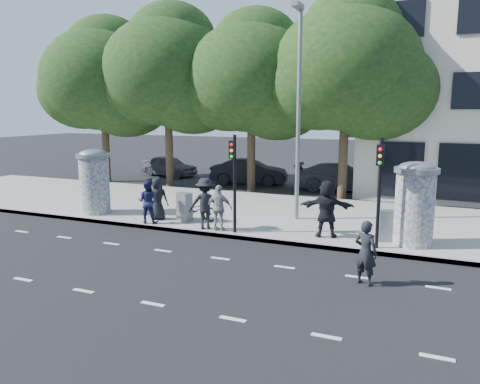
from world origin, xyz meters
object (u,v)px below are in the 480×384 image
at_px(man_road, 366,253).
at_px(ped_c, 148,202).
at_px(ad_column_right, 415,202).
at_px(traffic_pole_near, 234,174).
at_px(bicycle, 196,210).
at_px(ped_e, 219,208).
at_px(cabinet_right, 386,226).
at_px(cabinet_left, 184,207).
at_px(traffic_pole_far, 379,182).
at_px(ped_d, 205,204).
at_px(car_mid, 249,172).
at_px(ad_column_left, 94,180).
at_px(car_right, 342,177).
at_px(ped_a, 158,198).
at_px(ped_f, 327,208).
at_px(car_left, 169,166).
at_px(street_lamp, 298,99).

bearing_deg(man_road, ped_c, -0.08).
bearing_deg(ad_column_right, traffic_pole_near, -171.11).
height_order(man_road, bicycle, man_road).
height_order(ped_e, man_road, ped_e).
xyz_separation_m(man_road, cabinet_right, (0.12, 3.79, -0.17)).
bearing_deg(cabinet_left, traffic_pole_near, -0.26).
height_order(traffic_pole_far, man_road, traffic_pole_far).
bearing_deg(ped_d, traffic_pole_far, 155.42).
distance_m(traffic_pole_near, ped_d, 1.66).
distance_m(traffic_pole_near, car_mid, 11.92).
height_order(ad_column_left, traffic_pole_far, traffic_pole_far).
bearing_deg(cabinet_left, car_right, 86.84).
distance_m(ad_column_right, cabinet_left, 8.28).
relative_size(ped_d, ped_e, 1.13).
distance_m(ped_a, ped_f, 6.63).
relative_size(traffic_pole_far, bicycle, 2.04).
height_order(ped_a, ped_c, ped_a).
bearing_deg(ped_c, ped_d, 170.60).
relative_size(ad_column_left, ped_e, 1.62).
bearing_deg(bicycle, cabinet_right, -98.37).
bearing_deg(ad_column_right, car_mid, 133.52).
bearing_deg(traffic_pole_near, ad_column_left, 173.89).
height_order(ped_e, cabinet_right, ped_e).
xyz_separation_m(man_road, bicycle, (-6.92, 3.90, -0.24)).
relative_size(ped_d, ped_f, 0.94).
height_order(ad_column_right, car_left, ad_column_right).
xyz_separation_m(traffic_pole_near, car_right, (1.58, 11.13, -1.49)).
xyz_separation_m(cabinet_left, car_mid, (-1.50, 10.35, 0.03)).
height_order(ped_c, car_left, ped_c).
bearing_deg(ped_a, car_mid, -98.27).
distance_m(ped_e, bicycle, 1.81).
height_order(traffic_pole_near, car_left, traffic_pole_near).
relative_size(man_road, car_right, 0.33).
height_order(traffic_pole_far, car_mid, traffic_pole_far).
bearing_deg(car_right, cabinet_right, -170.06).
bearing_deg(ped_f, bicycle, -15.29).
bearing_deg(ad_column_right, street_lamp, 156.27).
bearing_deg(ad_column_left, car_right, 51.87).
distance_m(ped_c, car_left, 13.88).
xyz_separation_m(ped_a, car_mid, (-0.37, 10.45, -0.24)).
relative_size(ped_d, man_road, 1.11).
xyz_separation_m(ad_column_right, ped_c, (-9.38, -0.85, -0.57)).
xyz_separation_m(car_left, car_right, (11.74, -1.15, 0.06)).
bearing_deg(ped_f, car_left, -52.57).
xyz_separation_m(ad_column_right, traffic_pole_far, (-1.00, -0.91, 0.69)).
bearing_deg(ped_f, traffic_pole_far, 145.93).
distance_m(man_road, bicycle, 7.94).
bearing_deg(car_right, traffic_pole_near, 163.36).
bearing_deg(ad_column_left, street_lamp, 14.94).
distance_m(ped_f, man_road, 3.99).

